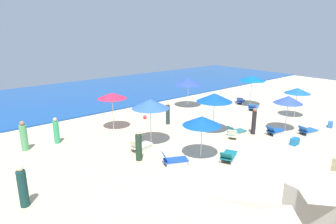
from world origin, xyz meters
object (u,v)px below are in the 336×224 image
at_px(lounge_chair_6_1, 234,134).
at_px(cooler_box_0, 330,125).
at_px(beachgoer_3, 24,137).
at_px(beachgoer_5, 168,114).
at_px(umbrella_4, 252,78).
at_px(beachgoer_2, 56,131).
at_px(lounge_chair_4_1, 253,107).
at_px(lounge_chair_7_0, 140,146).
at_px(umbrella_3, 202,121).
at_px(umbrella_7, 151,104).
at_px(umbrella_5, 188,82).
at_px(lounge_chair_1_0, 275,131).
at_px(beachgoer_0, 23,187).
at_px(umbrella_1, 288,100).
at_px(lounge_chair_4_0, 241,101).
at_px(beachgoer_1, 139,146).
at_px(umbrella_6, 214,97).
at_px(cooler_box_2, 295,141).
at_px(beachgoer_6, 254,121).
at_px(lounge_chair_3_0, 228,156).
at_px(beach_ball_1, 145,117).
at_px(lounge_chair_3_1, 174,160).
at_px(lounge_chair_6_0, 236,132).
at_px(lounge_chair_1_1, 307,130).
at_px(umbrella_0, 112,96).
at_px(umbrella_2, 297,91).
at_px(cabana_2, 328,210).

height_order(lounge_chair_6_1, cooler_box_0, lounge_chair_6_1).
bearing_deg(beachgoer_3, beachgoer_5, 86.89).
height_order(umbrella_4, beachgoer_2, umbrella_4).
bearing_deg(lounge_chair_4_1, lounge_chair_7_0, 73.09).
bearing_deg(umbrella_4, lounge_chair_6_1, -151.82).
relative_size(umbrella_3, umbrella_7, 0.84).
distance_m(lounge_chair_4_1, umbrella_5, 5.89).
xyz_separation_m(lounge_chair_1_0, beachgoer_0, (-14.62, 1.93, 0.54)).
distance_m(umbrella_1, umbrella_3, 7.46).
xyz_separation_m(umbrella_4, lounge_chair_4_0, (-0.02, 1.01, -2.23)).
xyz_separation_m(umbrella_4, beachgoer_1, (-13.88, -2.86, -1.71)).
relative_size(umbrella_6, cooler_box_2, 4.59).
bearing_deg(umbrella_5, beachgoer_6, -100.91).
bearing_deg(lounge_chair_3_0, umbrella_1, -110.67).
height_order(cooler_box_0, cooler_box_2, cooler_box_2).
xyz_separation_m(beachgoer_0, beachgoer_3, (1.54, 5.78, -0.01)).
xyz_separation_m(lounge_chair_4_1, beach_ball_1, (-8.44, 3.85, -0.12)).
distance_m(beachgoer_0, beachgoer_5, 11.55).
relative_size(umbrella_3, cooler_box_2, 3.98).
distance_m(umbrella_6, beach_ball_1, 6.04).
height_order(lounge_chair_3_0, beachgoer_0, beachgoer_0).
height_order(lounge_chair_3_1, beachgoer_0, beachgoer_0).
bearing_deg(beach_ball_1, lounge_chair_6_0, -70.25).
xyz_separation_m(umbrella_1, beachgoer_5, (-5.13, 6.17, -1.39)).
bearing_deg(beachgoer_0, umbrella_6, -18.43).
distance_m(lounge_chair_4_1, lounge_chair_7_0, 12.19).
distance_m(lounge_chair_1_1, umbrella_5, 10.27).
distance_m(umbrella_4, lounge_chair_6_0, 8.31).
distance_m(lounge_chair_6_0, cooler_box_0, 7.14).
distance_m(beachgoer_3, beachgoer_6, 13.88).
xyz_separation_m(lounge_chair_6_0, beachgoer_6, (1.10, -0.54, 0.60)).
relative_size(beachgoer_1, beachgoer_6, 0.94).
xyz_separation_m(umbrella_7, beachgoer_1, (-1.81, -1.36, -1.71)).
distance_m(beachgoer_1, beachgoer_6, 8.10).
xyz_separation_m(umbrella_0, lounge_chair_6_1, (5.08, -6.17, -2.14)).
xyz_separation_m(umbrella_2, beach_ball_1, (-9.26, 7.04, -1.94)).
xyz_separation_m(umbrella_0, cooler_box_0, (11.83, -9.25, -2.17)).
xyz_separation_m(lounge_chair_1_0, cooler_box_0, (4.34, -1.69, -0.07)).
xyz_separation_m(umbrella_4, umbrella_5, (-4.44, 3.33, -0.24)).
bearing_deg(cooler_box_0, beachgoer_1, 140.17).
distance_m(beachgoer_0, beach_ball_1, 11.98).
bearing_deg(umbrella_4, beachgoer_6, -143.52).
xyz_separation_m(lounge_chair_1_0, umbrella_6, (-2.71, 2.86, 2.11)).
xyz_separation_m(umbrella_7, cooler_box_0, (11.42, -5.54, -2.29)).
bearing_deg(umbrella_2, lounge_chair_1_0, -166.50).
height_order(lounge_chair_1_1, umbrella_5, umbrella_5).
bearing_deg(cooler_box_2, umbrella_3, -25.01).
xyz_separation_m(umbrella_3, cooler_box_2, (5.54, -2.33, -1.85)).
height_order(cabana_2, beachgoer_6, cabana_2).
bearing_deg(lounge_chair_6_0, lounge_chair_4_0, -49.42).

